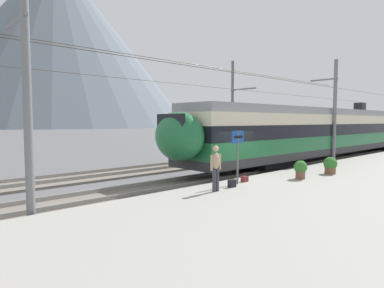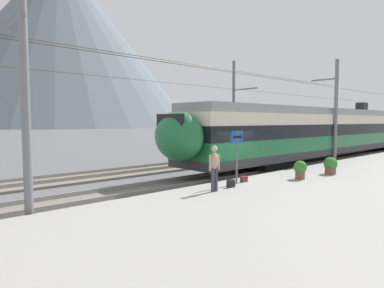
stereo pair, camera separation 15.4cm
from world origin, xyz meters
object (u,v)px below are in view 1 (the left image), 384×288
Objects in this scene: catenary_mast_west at (25,72)px; catenary_mast_mid at (333,110)px; handbag_beside_passenger at (232,183)px; train_far_track at (339,128)px; passenger_walking at (216,166)px; catenary_mast_far_side at (234,107)px; train_near_platform at (332,131)px; potted_plant_platform_edge at (330,165)px; platform_sign at (238,145)px; handbag_near_sign at (245,179)px; potted_plant_by_shelter at (300,168)px.

catenary_mast_west reaches higher than catenary_mast_mid.
catenary_mast_mid is 12.54m from handbag_beside_passenger.
train_far_track is 16.83m from catenary_mast_mid.
catenary_mast_west is at bearing 164.30° from passenger_walking.
train_near_platform is at bearing -64.34° from catenary_mast_far_side.
catenary_mast_west is at bearing 168.41° from potted_plant_platform_edge.
train_far_track reaches higher than platform_sign.
handbag_beside_passenger is (-27.55, -7.91, -1.69)m from train_far_track.
catenary_mast_west is at bearing -155.78° from catenary_mast_far_side.
potted_plant_platform_edge reaches higher than handbag_near_sign.
handbag_beside_passenger is at bearing 167.26° from potted_plant_by_shelter.
potted_plant_platform_edge is (13.00, -2.67, -3.50)m from catenary_mast_west.
catenary_mast_west is at bearing -179.94° from catenary_mast_mid.
potted_plant_by_shelter is at bearing -126.93° from catenary_mast_far_side.
catenary_mast_mid reaches higher than train_far_track.
catenary_mast_west is 9.15m from handbag_near_sign.
passenger_walking is at bearing -15.70° from catenary_mast_west.
platform_sign is 5.15× the size of handbag_beside_passenger.
potted_plant_platform_edge is at bearing -11.59° from catenary_mast_west.
catenary_mast_mid is at bearing 7.35° from passenger_walking.
train_far_track is 29.69m from passenger_walking.
train_far_track is at bearing 10.42° from catenary_mast_west.
potted_plant_platform_edge is 2.38m from potted_plant_by_shelter.
potted_plant_platform_edge is (-21.49, -9.01, -1.39)m from train_far_track.
train_far_track is 28.72m from handbag_beside_passenger.
catenary_mast_far_side is 119.00× the size of handbag_near_sign.
potted_plant_by_shelter is at bearing -8.92° from passenger_walking.
passenger_walking reaches higher than potted_plant_platform_edge.
catenary_mast_west is (-22.15, -1.49, 2.11)m from train_near_platform.
catenary_mast_west is 1.00× the size of catenary_mast_mid.
passenger_walking is 4.67× the size of handbag_near_sign.
passenger_walking is (-1.71, -0.39, -0.66)m from platform_sign.
train_far_track is 86.60× the size of handbag_near_sign.
handbag_beside_passenger is at bearing -168.63° from train_near_platform.
handbag_beside_passenger is at bearing -172.48° from catenary_mast_mid.
catenary_mast_far_side is at bearing 91.15° from catenary_mast_mid.
platform_sign is 2.63× the size of potted_plant_platform_edge.
handbag_beside_passenger is at bearing -156.86° from platform_sign.
passenger_walking is at bearing -169.00° from train_near_platform.
train_far_track is 27.93m from platform_sign.
handbag_near_sign is (0.60, 0.10, -1.48)m from platform_sign.
catenary_mast_mid is 8.45m from catenary_mast_far_side.
catenary_mast_west is 25.48× the size of passenger_walking.
train_near_platform and train_far_track have the same top height.
catenary_mast_mid is (18.97, 0.02, -0.63)m from catenary_mast_west.
train_far_track is at bearing 15.83° from platform_sign.
train_near_platform is 0.75× the size of catenary_mast_mid.
train_far_track reaches higher than potted_plant_by_shelter.
potted_plant_by_shelter is (4.72, -0.74, -0.47)m from passenger_walking.
train_near_platform is 10.15m from potted_plant_platform_edge.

